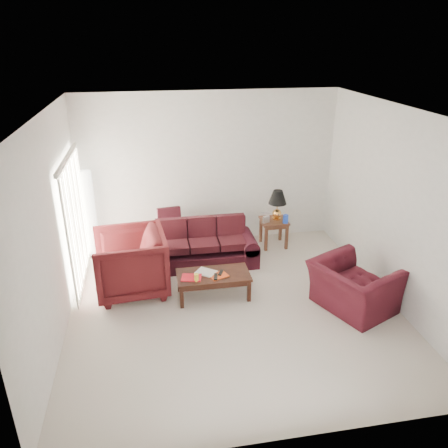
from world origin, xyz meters
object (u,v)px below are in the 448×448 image
at_px(end_table, 273,233).
at_px(armchair_left, 130,263).
at_px(sofa, 203,244).
at_px(coffee_table, 213,285).
at_px(floor_lamp, 90,214).
at_px(armchair_right, 353,287).

xyz_separation_m(end_table, armchair_left, (-2.77, -1.24, 0.24)).
distance_m(sofa, coffee_table, 1.13).
distance_m(end_table, floor_lamp, 3.57).
distance_m(floor_lamp, coffee_table, 2.83).
xyz_separation_m(floor_lamp, coffee_table, (2.05, -1.84, -0.65)).
relative_size(armchair_left, armchair_right, 1.00).
distance_m(floor_lamp, armchair_right, 4.86).
xyz_separation_m(end_table, armchair_right, (0.59, -2.34, 0.10)).
bearing_deg(armchair_right, coffee_table, 46.87).
relative_size(sofa, armchair_left, 1.71).
xyz_separation_m(sofa, coffee_table, (0.02, -1.11, -0.20)).
xyz_separation_m(end_table, coffee_table, (-1.47, -1.64, -0.07)).
height_order(sofa, armchair_right, sofa).
relative_size(floor_lamp, coffee_table, 1.46).
height_order(floor_lamp, armchair_right, floor_lamp).
bearing_deg(coffee_table, armchair_right, -18.92).
bearing_deg(end_table, armchair_left, -155.82).
bearing_deg(sofa, armchair_right, -45.59).
height_order(sofa, end_table, sofa).
height_order(sofa, coffee_table, sofa).
bearing_deg(end_table, coffee_table, -131.89).
bearing_deg(armchair_left, end_table, 109.33).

